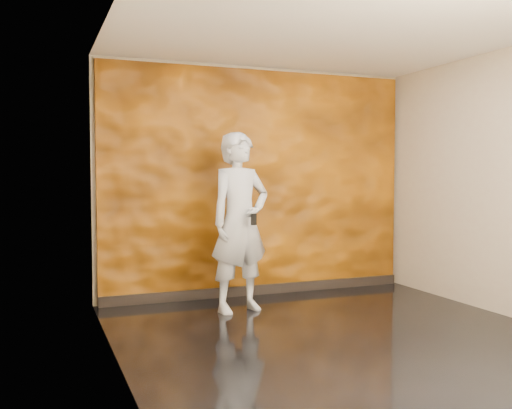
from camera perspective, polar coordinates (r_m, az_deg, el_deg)
name	(u,v)px	position (r m, az deg, el deg)	size (l,w,h in m)	color
room	(339,184)	(5.25, 8.29, 2.08)	(4.02, 4.02, 2.81)	black
feature_wall	(259,183)	(7.02, 0.35, 2.18)	(3.90, 0.06, 2.75)	#C16809
baseboard	(261,290)	(7.13, 0.46, -8.50)	(3.90, 0.04, 0.12)	black
man	(240,222)	(6.16, -1.62, -1.77)	(0.71, 0.46, 1.94)	#8F939D
phone	(254,219)	(5.93, -0.23, -1.50)	(0.06, 0.01, 0.12)	black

